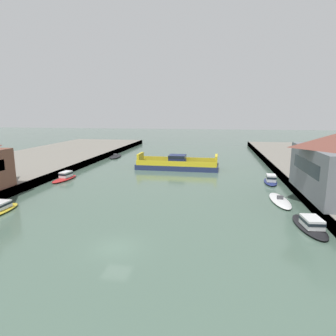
# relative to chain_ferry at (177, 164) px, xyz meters

# --- Properties ---
(ground_plane) EXTENTS (400.00, 400.00, 0.00)m
(ground_plane) POSITION_rel_chain_ferry_xyz_m (-0.50, -38.74, -1.00)
(ground_plane) COLOR #4C6656
(chain_ferry) EXTENTS (18.17, 6.39, 3.30)m
(chain_ferry) POSITION_rel_chain_ferry_xyz_m (0.00, 0.00, 0.00)
(chain_ferry) COLOR navy
(chain_ferry) RESTS_ON ground
(moored_boat_near_left) EXTENTS (2.69, 7.87, 0.93)m
(moored_boat_near_left) POSITION_rel_chain_ferry_xyz_m (17.44, -21.69, -0.78)
(moored_boat_near_left) COLOR white
(moored_boat_near_left) RESTS_ON ground
(moored_boat_near_right) EXTENTS (2.69, 6.48, 1.61)m
(moored_boat_near_right) POSITION_rel_chain_ferry_xyz_m (18.17, -10.48, -0.39)
(moored_boat_near_right) COLOR navy
(moored_boat_near_right) RESTS_ON ground
(moored_boat_mid_left) EXTENTS (3.82, 8.53, 1.02)m
(moored_boat_mid_left) POSITION_rel_chain_ferry_xyz_m (-19.51, 13.78, -0.74)
(moored_boat_mid_left) COLOR black
(moored_boat_mid_left) RESTS_ON ground
(moored_boat_far_left) EXTENTS (3.15, 7.56, 1.43)m
(moored_boat_far_left) POSITION_rel_chain_ferry_xyz_m (18.61, -31.08, -0.47)
(moored_boat_far_left) COLOR black
(moored_boat_far_left) RESTS_ON ground
(moored_boat_far_right) EXTENTS (2.75, 6.92, 1.54)m
(moored_boat_far_right) POSITION_rel_chain_ferry_xyz_m (-19.21, -14.24, -0.43)
(moored_boat_far_right) COLOR red
(moored_boat_far_right) RESTS_ON ground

